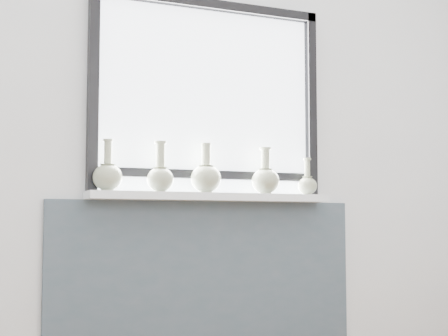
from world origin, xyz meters
name	(u,v)px	position (x,y,z in m)	size (l,w,h in m)	color
back_wall	(205,120)	(0.00, 1.81, 1.30)	(3.60, 0.02, 2.60)	silver
apron_panel	(207,283)	(0.00, 1.78, 0.43)	(1.70, 0.03, 0.86)	#434D5A
windowsill	(212,197)	(0.00, 1.71, 0.88)	(1.32, 0.18, 0.04)	white
window	(208,93)	(0.00, 1.77, 1.44)	(1.30, 0.06, 1.05)	black
vase_a	(108,175)	(-0.56, 1.69, 0.98)	(0.15, 0.15, 0.26)	#9FA787
vase_b	(160,176)	(-0.29, 1.69, 0.98)	(0.14, 0.14, 0.26)	#9FA787
vase_c	(206,177)	(-0.04, 1.70, 0.98)	(0.16, 0.16, 0.26)	#9FA787
vase_d	(265,179)	(0.30, 1.69, 0.98)	(0.15, 0.15, 0.25)	#9FA787
vase_e	(307,184)	(0.56, 1.69, 0.96)	(0.11, 0.11, 0.21)	#9FA787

